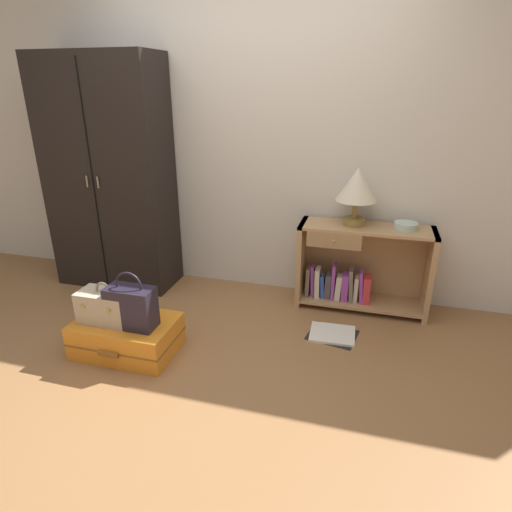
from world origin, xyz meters
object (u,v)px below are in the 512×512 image
Objects in this scene: bowl at (406,226)px; train_case at (105,306)px; table_lamp at (357,187)px; open_book_on_floor at (332,334)px; bookshelf at (358,268)px; wardrobe at (109,176)px; suitcase_large at (127,336)px; bottle at (82,325)px; handbag at (131,307)px.

bowl is 2.21m from train_case.
table_lamp is 1.14× the size of open_book_on_floor.
bookshelf is 2.99× the size of train_case.
wardrobe reaches higher than bowl.
bottle is (-0.41, 0.07, -0.03)m from suitcase_large.
suitcase_large is at bearing -156.91° from open_book_on_floor.
bookshelf is at bearing 28.19° from bottle.
open_book_on_floor is at bearing 15.81° from bottle.
wardrobe is 11.25× the size of bowl.
wardrobe is at bearing 123.61° from suitcase_large.
wardrobe is 2.20m from bookshelf.
train_case is at bearing -163.88° from suitcase_large.
handbag is at bearing -145.99° from bowl.
train_case is 0.41m from bottle.
bowl is 0.45× the size of open_book_on_floor.
bowl is (0.38, -0.00, -0.27)m from table_lamp.
wardrobe is 1.33m from train_case.
bowl is (0.32, 0.01, 0.38)m from bookshelf.
bookshelf is 0.65m from table_lamp.
wardrobe is at bearing 167.57° from open_book_on_floor.
suitcase_large is 3.48× the size of bottle.
open_book_on_floor is at bearing 23.09° from suitcase_large.
open_book_on_floor is (1.98, -0.44, -0.95)m from wardrobe.
train_case is at bearing -61.78° from wardrobe.
bookshelf is 1.52× the size of suitcase_large.
open_book_on_floor is at bearing -103.86° from bookshelf.
bottle is at bearing -150.65° from table_lamp.
open_book_on_floor is at bearing 22.57° from train_case.
suitcase_large is 0.25m from train_case.
handbag is at bearing -4.07° from train_case.
bookshelf is at bearing -12.47° from table_lamp.
suitcase_large is (-1.38, -1.08, -0.86)m from table_lamp.
table_lamp is at bearing 29.35° from bottle.
bottle is 0.51× the size of open_book_on_floor.
wardrobe reaches higher than suitcase_large.
wardrobe is 1.47m from suitcase_large.
bookshelf is at bearing 39.46° from handbag.
bookshelf is (2.11, 0.07, -0.63)m from wardrobe.
bottle is at bearing -155.11° from bowl.
handbag reaches higher than suitcase_large.
bottle is at bearing -151.81° from bookshelf.
table_lamp reaches higher than handbag.
train_case is 1.58m from open_book_on_floor.
wardrobe is 1.30m from bottle.
bottle is at bearing 166.70° from handbag.
train_case is 0.90× the size of open_book_on_floor.
table_lamp is 2.24m from bottle.
handbag reaches higher than train_case.
train_case is at bearing -19.18° from bottle.
bookshelf is 2.68× the size of open_book_on_floor.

